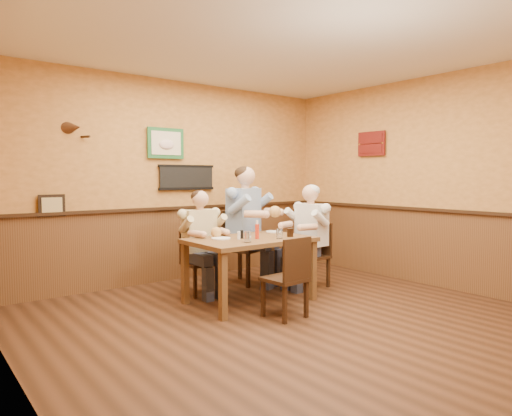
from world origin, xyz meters
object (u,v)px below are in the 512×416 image
(dining_table, at_px, (250,246))
(hot_sauce_bottle, at_px, (257,231))
(cola_tumbler, at_px, (290,233))
(chair_right_end, at_px, (311,255))
(chair_back_right, at_px, (244,247))
(salt_shaker, at_px, (239,235))
(diner_tan_shirt, at_px, (200,248))
(chair_near_side, at_px, (285,277))
(chair_back_left, at_px, (200,262))
(water_glass_mid, at_px, (279,234))
(diner_blue_polo, at_px, (244,231))
(water_glass_left, at_px, (248,237))
(diner_white_elder, at_px, (311,241))
(pepper_shaker, at_px, (242,234))

(dining_table, relative_size, hot_sauce_bottle, 7.38)
(cola_tumbler, bearing_deg, chair_right_end, 23.57)
(chair_back_right, xyz_separation_m, salt_shaker, (-0.66, -0.80, 0.29))
(chair_right_end, xyz_separation_m, hot_sauce_bottle, (-1.05, -0.17, 0.42))
(diner_tan_shirt, bearing_deg, chair_near_side, -79.91)
(diner_tan_shirt, height_order, cola_tumbler, diner_tan_shirt)
(chair_back_left, height_order, water_glass_mid, water_glass_mid)
(chair_back_right, relative_size, diner_blue_polo, 0.70)
(chair_near_side, height_order, water_glass_left, water_glass_left)
(dining_table, bearing_deg, water_glass_left, -131.33)
(chair_back_left, relative_size, diner_white_elder, 0.67)
(chair_right_end, relative_size, pepper_shaker, 8.98)
(water_glass_left, distance_m, cola_tumbler, 0.68)
(diner_blue_polo, height_order, water_glass_left, diner_blue_polo)
(chair_back_right, distance_m, diner_white_elder, 0.93)
(chair_back_left, height_order, cola_tumbler, cola_tumbler)
(cola_tumbler, relative_size, hot_sauce_bottle, 0.53)
(chair_right_end, distance_m, pepper_shaker, 1.23)
(chair_near_side, height_order, diner_white_elder, diner_white_elder)
(dining_table, xyz_separation_m, chair_back_left, (-0.28, 0.66, -0.25))
(chair_right_end, height_order, water_glass_mid, water_glass_mid)
(chair_back_left, bearing_deg, salt_shaker, -79.53)
(diner_blue_polo, bearing_deg, chair_near_side, -131.35)
(dining_table, relative_size, pepper_shaker, 14.76)
(diner_blue_polo, xyz_separation_m, water_glass_left, (-0.72, -1.05, 0.09))
(hot_sauce_bottle, distance_m, pepper_shaker, 0.19)
(diner_white_elder, bearing_deg, water_glass_mid, -71.67)
(dining_table, bearing_deg, chair_back_left, 113.04)
(chair_back_left, bearing_deg, chair_right_end, -22.30)
(chair_back_left, distance_m, diner_tan_shirt, 0.17)
(diner_tan_shirt, xyz_separation_m, water_glass_left, (0.05, -0.93, 0.23))
(chair_back_left, bearing_deg, diner_white_elder, -22.30)
(water_glass_left, bearing_deg, pepper_shaker, 65.41)
(diner_blue_polo, relative_size, hot_sauce_bottle, 7.57)
(chair_back_left, bearing_deg, chair_back_right, 10.02)
(diner_white_elder, height_order, cola_tumbler, diner_white_elder)
(chair_back_right, relative_size, hot_sauce_bottle, 5.30)
(diner_tan_shirt, bearing_deg, diner_white_elder, -22.30)
(cola_tumbler, bearing_deg, diner_tan_shirt, 129.97)
(diner_tan_shirt, bearing_deg, dining_table, -65.71)
(salt_shaker, xyz_separation_m, pepper_shaker, (0.07, 0.05, 0.00))
(water_glass_mid, relative_size, salt_shaker, 1.26)
(dining_table, relative_size, water_glass_left, 11.81)
(diner_tan_shirt, xyz_separation_m, salt_shaker, (0.11, -0.68, 0.21))
(diner_white_elder, bearing_deg, chair_back_left, -116.22)
(chair_back_right, relative_size, diner_white_elder, 0.83)
(diner_tan_shirt, height_order, diner_white_elder, diner_white_elder)
(chair_right_end, relative_size, water_glass_left, 7.19)
(chair_back_right, bearing_deg, diner_white_elder, -71.03)
(dining_table, height_order, pepper_shaker, pepper_shaker)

